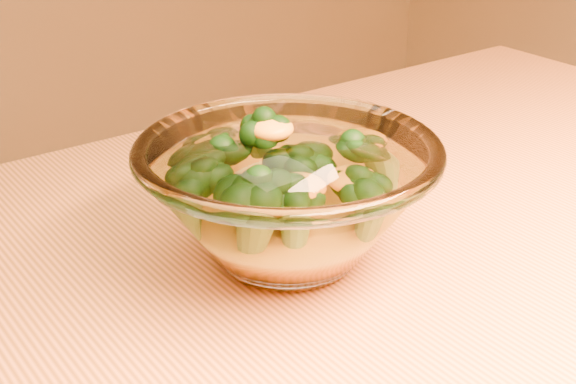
# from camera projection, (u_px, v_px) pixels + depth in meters

# --- Properties ---
(glass_bowl) EXTENTS (0.22, 0.22, 0.10)m
(glass_bowl) POSITION_uv_depth(u_px,v_px,m) (288.00, 198.00, 0.57)
(glass_bowl) COLOR white
(glass_bowl) RESTS_ON table
(cheese_sauce) EXTENTS (0.13, 0.13, 0.04)m
(cheese_sauce) POSITION_uv_depth(u_px,v_px,m) (288.00, 223.00, 0.58)
(cheese_sauce) COLOR #FFA615
(cheese_sauce) RESTS_ON glass_bowl
(broccoli_heap) EXTENTS (0.16, 0.14, 0.08)m
(broccoli_heap) POSITION_uv_depth(u_px,v_px,m) (268.00, 181.00, 0.56)
(broccoli_heap) COLOR black
(broccoli_heap) RESTS_ON cheese_sauce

